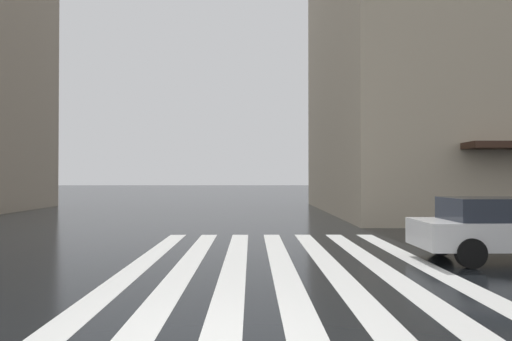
% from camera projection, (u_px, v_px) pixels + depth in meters
% --- Properties ---
extents(zebra_crossing, '(13.00, 6.50, 0.01)m').
position_uv_depth(zebra_crossing, '(285.00, 275.00, 9.22)').
color(zebra_crossing, silver).
rests_on(zebra_crossing, ground_plane).
extents(car_white, '(1.85, 4.10, 1.41)m').
position_uv_depth(car_white, '(508.00, 227.00, 10.77)').
color(car_white, silver).
rests_on(car_white, ground_plane).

